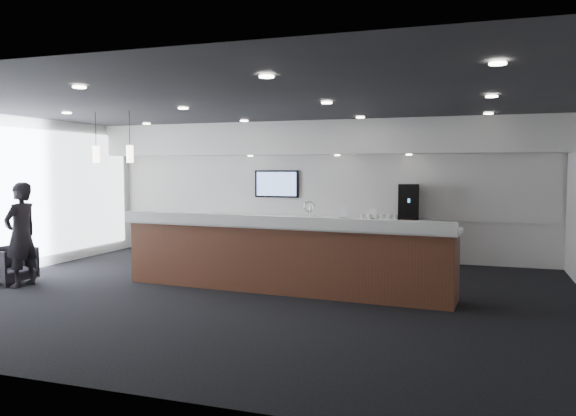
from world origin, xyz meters
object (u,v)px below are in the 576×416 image
(armchair, at_px, (10,265))
(lounge_guest, at_px, (21,235))
(service_counter, at_px, (283,256))
(coffee_machine, at_px, (408,202))

(armchair, height_order, lounge_guest, lounge_guest)
(armchair, relative_size, lounge_guest, 0.40)
(service_counter, relative_size, lounge_guest, 3.17)
(armchair, bearing_deg, lounge_guest, -99.86)
(service_counter, distance_m, coffee_machine, 3.66)
(service_counter, bearing_deg, lounge_guest, -161.77)
(service_counter, height_order, lounge_guest, lounge_guest)
(lounge_guest, bearing_deg, service_counter, 105.78)
(lounge_guest, bearing_deg, armchair, -106.69)
(coffee_machine, relative_size, lounge_guest, 0.41)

